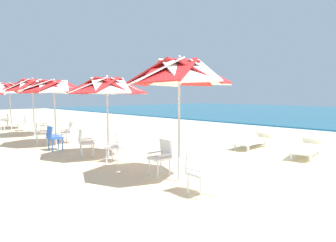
% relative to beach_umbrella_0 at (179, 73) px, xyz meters
% --- Properties ---
extents(ground_plane, '(80.00, 80.00, 0.00)m').
position_rel_beach_umbrella_0_xyz_m(ground_plane, '(0.31, 3.09, -2.42)').
color(ground_plane, beige).
extents(beach_umbrella_0, '(2.34, 2.34, 2.81)m').
position_rel_beach_umbrella_0_xyz_m(beach_umbrella_0, '(0.00, 0.00, 0.00)').
color(beach_umbrella_0, silver).
rests_on(beach_umbrella_0, ground).
extents(plastic_chair_0, '(0.48, 0.51, 0.87)m').
position_rel_beach_umbrella_0_xyz_m(plastic_chair_0, '(-0.61, 0.04, -1.92)').
color(plastic_chair_0, white).
rests_on(plastic_chair_0, ground).
extents(plastic_chair_1, '(0.50, 0.48, 0.87)m').
position_rel_beach_umbrella_0_xyz_m(plastic_chair_1, '(0.88, -0.36, -1.92)').
color(plastic_chair_1, white).
rests_on(plastic_chair_1, ground).
extents(beach_umbrella_1, '(2.47, 2.47, 2.55)m').
position_rel_beach_umbrella_0_xyz_m(beach_umbrella_1, '(-3.16, 0.15, -0.21)').
color(beach_umbrella_1, silver).
rests_on(beach_umbrella_1, ground).
extents(plastic_chair_2, '(0.62, 0.60, 0.87)m').
position_rel_beach_umbrella_0_xyz_m(plastic_chair_2, '(-2.57, 0.07, -1.92)').
color(plastic_chair_2, white).
rests_on(plastic_chair_2, ground).
extents(plastic_chair_3, '(0.57, 0.59, 0.87)m').
position_rel_beach_umbrella_0_xyz_m(plastic_chair_3, '(-3.82, -0.29, -1.92)').
color(plastic_chair_3, white).
rests_on(plastic_chair_3, ground).
extents(beach_umbrella_2, '(2.57, 2.57, 2.57)m').
position_rel_beach_umbrella_0_xyz_m(beach_umbrella_2, '(-6.53, -0.08, -0.17)').
color(beach_umbrella_2, silver).
rests_on(beach_umbrella_2, ground).
extents(plastic_chair_4, '(0.45, 0.47, 0.87)m').
position_rel_beach_umbrella_0_xyz_m(plastic_chair_4, '(-5.62, -0.54, -1.92)').
color(plastic_chair_4, blue).
rests_on(plastic_chair_4, ground).
extents(plastic_chair_5, '(0.63, 0.62, 0.87)m').
position_rel_beach_umbrella_0_xyz_m(plastic_chair_5, '(-6.70, 0.56, -1.92)').
color(plastic_chair_5, white).
rests_on(plastic_chair_5, ground).
extents(plastic_chair_6, '(0.55, 0.57, 0.87)m').
position_rel_beach_umbrella_0_xyz_m(plastic_chair_6, '(-7.01, -0.49, -1.92)').
color(plastic_chair_6, white).
rests_on(plastic_chair_6, ground).
extents(beach_umbrella_3, '(2.45, 2.45, 2.78)m').
position_rel_beach_umbrella_0_xyz_m(beach_umbrella_3, '(-9.75, 0.24, -0.04)').
color(beach_umbrella_3, silver).
rests_on(beach_umbrella_3, ground).
extents(plastic_chair_7, '(0.63, 0.63, 0.87)m').
position_rel_beach_umbrella_0_xyz_m(plastic_chair_7, '(-10.08, 0.96, -1.92)').
color(plastic_chair_7, white).
rests_on(plastic_chair_7, ground).
extents(beach_umbrella_4, '(2.48, 2.48, 2.71)m').
position_rel_beach_umbrella_0_xyz_m(beach_umbrella_4, '(-13.38, 0.24, -0.10)').
color(beach_umbrella_4, silver).
rests_on(beach_umbrella_4, ground).
extents(plastic_chair_9, '(0.52, 0.54, 0.87)m').
position_rel_beach_umbrella_0_xyz_m(plastic_chair_9, '(-14.40, 0.21, -1.92)').
color(plastic_chair_9, white).
rests_on(plastic_chair_9, ground).
extents(plastic_chair_10, '(0.50, 0.53, 0.87)m').
position_rel_beach_umbrella_0_xyz_m(plastic_chair_10, '(-12.36, 0.54, -1.92)').
color(plastic_chair_10, white).
rests_on(plastic_chair_10, ground).
extents(sun_lounger_1, '(0.98, 2.22, 0.62)m').
position_rel_beach_umbrella_0_xyz_m(sun_lounger_1, '(0.98, 4.84, -2.14)').
color(sun_lounger_1, white).
rests_on(sun_lounger_1, ground).
extents(sun_lounger_2, '(0.69, 2.16, 0.62)m').
position_rel_beach_umbrella_0_xyz_m(sun_lounger_2, '(-1.00, 5.01, -2.14)').
color(sun_lounger_2, white).
rests_on(sun_lounger_2, ground).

